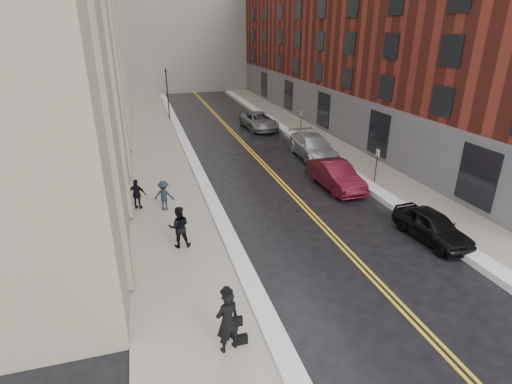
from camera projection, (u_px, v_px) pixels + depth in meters
ground at (305, 277)px, 15.39m from camera, size 160.00×160.00×0.00m
sidewalk_left at (160, 161)px, 28.40m from camera, size 4.00×64.00×0.15m
sidewalk_right at (332, 147)px, 31.88m from camera, size 3.00×64.00×0.15m
lane_stripe_a at (252, 154)px, 30.20m from camera, size 0.12×64.00×0.01m
lane_stripe_b at (256, 154)px, 30.26m from camera, size 0.12×64.00×0.01m
snow_ridge_left at (192, 158)px, 28.97m from camera, size 0.70×60.80×0.26m
snow_ridge_right at (311, 148)px, 31.37m from camera, size 0.85×60.80×0.30m
building_right at (389, 26)px, 36.85m from camera, size 14.00×50.00×18.00m
traffic_signal at (167, 90)px, 40.15m from camera, size 0.18×0.15×5.20m
parking_sign_near at (377, 163)px, 24.01m from camera, size 0.06×0.35×2.23m
parking_sign_far at (301, 121)px, 34.65m from camera, size 0.06×0.35×2.23m
car_black at (432, 226)px, 17.88m from camera, size 1.87×4.11×1.37m
car_maroon at (336, 175)px, 23.66m from camera, size 1.84×4.85×1.58m
car_silver_near at (313, 147)px, 29.17m from camera, size 2.51×5.76×1.65m
car_silver_far at (259, 121)px, 37.52m from camera, size 2.75×5.56×1.52m
pedestrian_main at (227, 321)px, 11.38m from camera, size 0.86×0.69×2.04m
pedestrian_a at (179, 227)px, 16.95m from camera, size 0.95×0.77×1.85m
pedestrian_b at (164, 195)px, 20.46m from camera, size 1.16×0.90×1.58m
pedestrian_c at (137, 194)px, 20.56m from camera, size 1.03×0.73×1.62m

